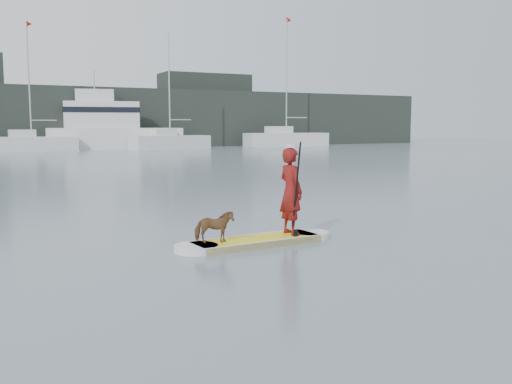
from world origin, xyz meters
name	(u,v)px	position (x,y,z in m)	size (l,w,h in m)	color
ground	(431,263)	(0.00, 0.00, 0.00)	(140.00, 140.00, 0.00)	slate
paddleboard	(256,241)	(-1.88, 2.63, 0.06)	(3.29, 0.96, 0.12)	yellow
paddler	(291,191)	(-1.09, 2.69, 0.97)	(0.62, 0.41, 1.70)	maroon
white_cap	(291,146)	(-1.09, 2.69, 1.85)	(0.22, 0.22, 0.07)	silver
dog	(214,227)	(-2.77, 2.58, 0.42)	(0.32, 0.70, 0.59)	brown
paddle	(296,202)	(-1.13, 2.42, 0.80)	(0.10, 0.30, 2.00)	black
sailboat_d	(31,142)	(-1.45, 46.52, 0.80)	(7.61, 2.52, 11.13)	silver
sailboat_e	(170,141)	(10.50, 44.47, 0.77)	(7.69, 3.43, 10.77)	silver
sailboat_f	(286,138)	(24.22, 46.49, 0.92)	(9.21, 3.25, 13.57)	silver
motor_yacht_a	(110,127)	(5.72, 47.75, 2.07)	(12.79, 6.24, 7.36)	silver
shore_mass	(39,118)	(0.00, 53.00, 3.00)	(90.00, 6.00, 6.00)	black
shore_building_east	(205,110)	(18.00, 54.00, 4.00)	(10.00, 4.00, 8.00)	black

